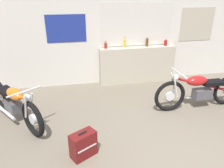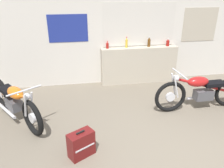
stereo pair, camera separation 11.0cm
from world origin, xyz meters
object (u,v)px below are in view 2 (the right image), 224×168
bottle_leftmost (107,45)px  motorcycle_red (201,91)px  bottle_left_center (127,43)px  motorcycle_orange (15,101)px  hard_case_darkred (81,144)px  bottle_right_center (168,43)px  bottle_center (149,42)px

bottle_leftmost → motorcycle_red: bottle_leftmost is taller
motorcycle_red → bottle_left_center: bearing=125.8°
motorcycle_orange → hard_case_darkred: (1.27, -1.32, -0.20)m
bottle_leftmost → bottle_right_center: bearing=-0.9°
motorcycle_orange → bottle_right_center: bearing=21.4°
bottle_right_center → motorcycle_orange: bottle_right_center is taller
bottle_leftmost → motorcycle_red: size_ratio=0.09×
bottle_left_center → bottle_leftmost: bearing=-180.0°
bottle_left_center → hard_case_darkred: 3.32m
hard_case_darkred → bottle_leftmost: bearing=72.9°
bottle_right_center → hard_case_darkred: bottle_right_center is taller
bottle_right_center → motorcycle_orange: size_ratio=0.11×
motorcycle_red → hard_case_darkred: bearing=-158.1°
bottle_leftmost → motorcycle_red: bearing=-44.4°
bottle_leftmost → bottle_left_center: bearing=0.0°
bottle_left_center → hard_case_darkred: bottle_left_center is taller
bottle_right_center → motorcycle_red: 1.88m
bottle_center → motorcycle_red: size_ratio=0.13×
bottle_center → motorcycle_red: bottle_center is taller
bottle_right_center → motorcycle_red: (0.10, -1.75, -0.69)m
bottle_center → bottle_left_center: bearing=179.8°
bottle_center → hard_case_darkred: bottle_center is taller
bottle_left_center → bottle_center: 0.64m
hard_case_darkred → bottle_center: bearing=54.4°
motorcycle_red → bottle_leftmost: bearing=135.6°
bottle_leftmost → motorcycle_red: (1.81, -1.78, -0.68)m
bottle_leftmost → bottle_right_center: size_ratio=0.96×
bottle_center → motorcycle_red: bearing=-70.0°
bottle_leftmost → bottle_center: bearing=-0.1°
bottle_left_center → motorcycle_red: (1.28, -1.78, -0.72)m
bottle_leftmost → bottle_right_center: 1.71m
bottle_left_center → motorcycle_orange: bearing=-150.1°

